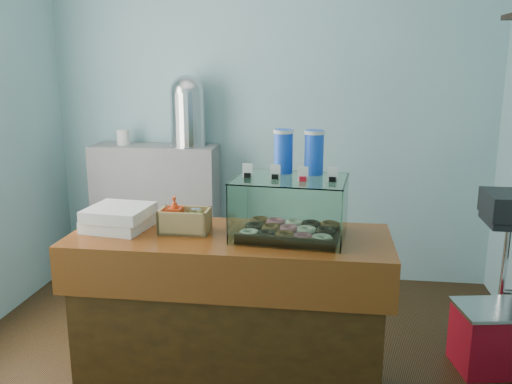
# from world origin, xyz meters

# --- Properties ---
(ground) EXTENTS (3.50, 3.50, 0.00)m
(ground) POSITION_xyz_m (0.00, 0.00, 0.00)
(ground) COLOR black
(ground) RESTS_ON ground
(room_shell) EXTENTS (3.54, 3.04, 2.82)m
(room_shell) POSITION_xyz_m (0.03, 0.01, 1.71)
(room_shell) COLOR #83B4BF
(room_shell) RESTS_ON ground
(counter) EXTENTS (1.60, 0.60, 0.90)m
(counter) POSITION_xyz_m (0.00, -0.25, 0.46)
(counter) COLOR #482A0D
(counter) RESTS_ON ground
(back_shelf) EXTENTS (1.00, 0.32, 1.10)m
(back_shelf) POSITION_xyz_m (-0.90, 1.32, 0.55)
(back_shelf) COLOR gray
(back_shelf) RESTS_ON ground
(display_case) EXTENTS (0.58, 0.44, 0.51)m
(display_case) POSITION_xyz_m (0.31, -0.21, 1.06)
(display_case) COLOR black
(display_case) RESTS_ON counter
(condiment_crate) EXTENTS (0.25, 0.15, 0.18)m
(condiment_crate) POSITION_xyz_m (-0.24, -0.24, 0.97)
(condiment_crate) COLOR tan
(condiment_crate) RESTS_ON counter
(pastry_boxes) EXTENTS (0.34, 0.34, 0.12)m
(pastry_boxes) POSITION_xyz_m (-0.58, -0.23, 0.96)
(pastry_boxes) COLOR silver
(pastry_boxes) RESTS_ON counter
(coffee_urn) EXTENTS (0.30, 0.30, 0.55)m
(coffee_urn) POSITION_xyz_m (-0.61, 1.32, 1.39)
(coffee_urn) COLOR silver
(coffee_urn) RESTS_ON back_shelf
(red_cooler) EXTENTS (0.49, 0.40, 0.38)m
(red_cooler) POSITION_xyz_m (1.46, 0.22, 0.19)
(red_cooler) COLOR red
(red_cooler) RESTS_ON ground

